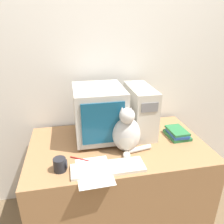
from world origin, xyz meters
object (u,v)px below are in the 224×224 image
crt_monitor (99,113)px  keyboard (108,168)px  book_stack (177,133)px  cat (127,133)px  computer_tower (140,110)px  pen (80,159)px  mug (60,165)px

crt_monitor → keyboard: crt_monitor is taller
book_stack → cat: bearing=-165.8°
computer_tower → keyboard: (-0.34, -0.44, -0.18)m
cat → pen: (-0.33, -0.04, -0.14)m
pen → crt_monitor: bearing=57.3°
cat → book_stack: bearing=26.4°
cat → book_stack: size_ratio=1.66×
book_stack → crt_monitor: bearing=169.1°
cat → keyboard: bearing=-120.0°
cat → mug: bearing=-151.2°
crt_monitor → cat: size_ratio=1.22×
keyboard → book_stack: book_stack is taller
computer_tower → pen: computer_tower is taller
crt_monitor → pen: crt_monitor is taller
keyboard → mug: 0.29m
keyboard → book_stack: (0.61, 0.30, 0.02)m
crt_monitor → pen: size_ratio=3.46×
computer_tower → cat: computer_tower is taller
keyboard → crt_monitor: bearing=88.9°
cat → mug: cat is taller
book_stack → mug: 0.93m
pen → book_stack: bearing=11.4°
computer_tower → keyboard: size_ratio=0.90×
cat → pen: 0.36m
cat → book_stack: 0.47m
computer_tower → book_stack: size_ratio=2.01×
computer_tower → cat: (-0.18, -0.25, -0.05)m
book_stack → mug: (-0.90, -0.25, 0.01)m
cat → computer_tower: bearing=67.6°
crt_monitor → pen: 0.38m
mug → keyboard: bearing=-9.2°
book_stack → pen: book_stack is taller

